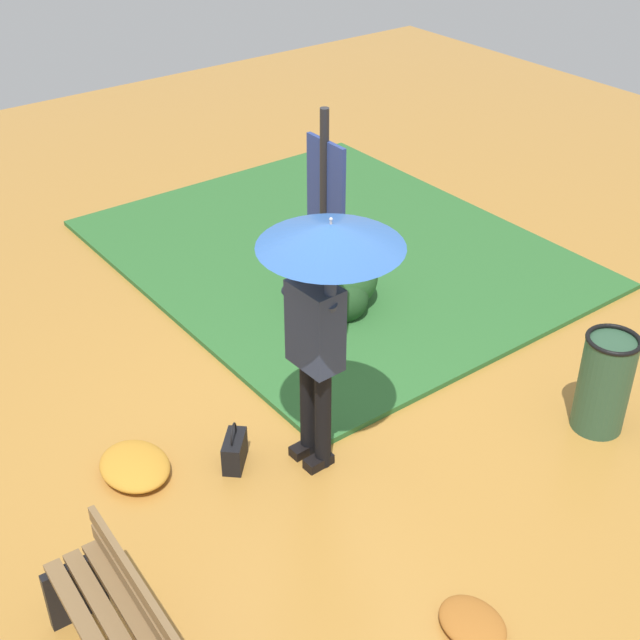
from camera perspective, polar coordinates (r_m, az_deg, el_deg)
name	(u,v)px	position (r m, az deg, el deg)	size (l,w,h in m)	color
ground_plane	(327,440)	(6.76, 0.46, -7.91)	(18.00, 18.00, 0.00)	#B27A33
grass_verge	(334,253)	(9.24, 0.91, 4.44)	(4.80, 4.00, 0.05)	#2D662D
person_with_umbrella	(324,283)	(5.65, 0.24, 2.47)	(0.96, 0.96, 2.04)	black
info_sign_post	(325,215)	(6.79, 0.34, 6.93)	(0.44, 0.07, 2.30)	black
handbag	(235,451)	(6.51, -5.63, -8.53)	(0.31, 0.31, 0.37)	black
park_bench	(127,640)	(5.11, -12.58, -19.81)	(1.40, 0.43, 0.75)	black
trash_bin	(605,383)	(6.98, 18.18, -3.93)	(0.42, 0.42, 0.83)	#2D5138
shrub_cluster	(341,280)	(8.17, 1.36, 2.62)	(0.80, 0.73, 0.65)	#285628
leaf_pile_near_person	(472,623)	(5.59, 9.98, -19.01)	(0.45, 0.36, 0.10)	#A86023
leaf_pile_by_bench	(135,466)	(6.58, -12.07, -9.36)	(0.61, 0.49, 0.13)	#C68428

